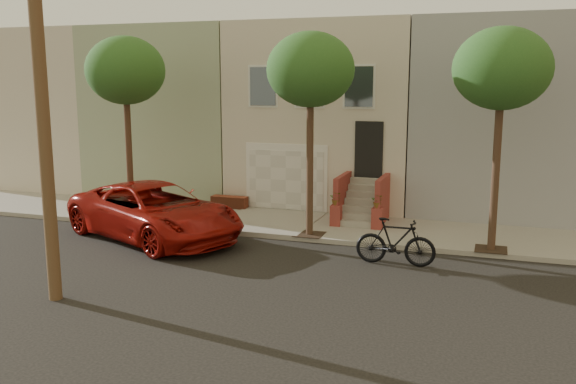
% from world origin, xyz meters
% --- Properties ---
extents(ground, '(90.00, 90.00, 0.00)m').
position_xyz_m(ground, '(0.00, 0.00, 0.00)').
color(ground, black).
rests_on(ground, ground).
extents(sidewalk, '(40.00, 3.70, 0.15)m').
position_xyz_m(sidewalk, '(0.00, 5.35, 0.07)').
color(sidewalk, gray).
rests_on(sidewalk, ground).
extents(house_row, '(33.10, 11.70, 7.00)m').
position_xyz_m(house_row, '(0.00, 11.19, 3.64)').
color(house_row, '#BBB0A0').
rests_on(house_row, sidewalk).
extents(tree_left, '(2.70, 2.57, 6.30)m').
position_xyz_m(tree_left, '(-5.50, 3.90, 5.26)').
color(tree_left, '#2D2116').
rests_on(tree_left, sidewalk).
extents(tree_mid, '(2.70, 2.57, 6.30)m').
position_xyz_m(tree_mid, '(1.00, 3.90, 5.26)').
color(tree_mid, '#2D2116').
rests_on(tree_mid, sidewalk).
extents(tree_right, '(2.70, 2.57, 6.30)m').
position_xyz_m(tree_right, '(6.50, 3.90, 5.26)').
color(tree_right, '#2D2116').
rests_on(tree_right, sidewalk).
extents(pickup_truck, '(7.03, 5.29, 1.77)m').
position_xyz_m(pickup_truck, '(-3.66, 2.36, 0.89)').
color(pickup_truck, maroon).
rests_on(pickup_truck, ground).
extents(motorcycle, '(2.18, 0.65, 1.30)m').
position_xyz_m(motorcycle, '(4.02, 1.99, 0.65)').
color(motorcycle, black).
rests_on(motorcycle, ground).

